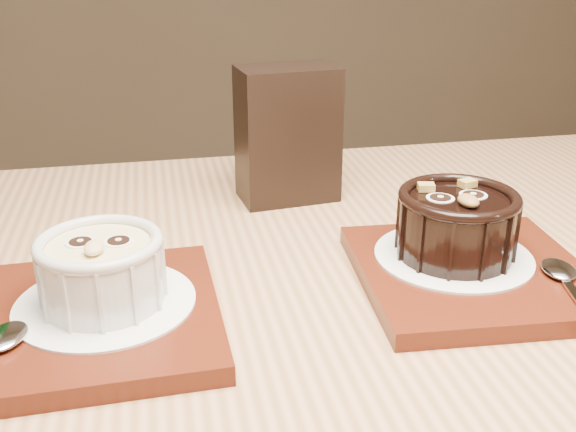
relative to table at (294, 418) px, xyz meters
name	(u,v)px	position (x,y,z in m)	size (l,w,h in m)	color
table	(294,418)	(0.00, 0.00, 0.00)	(1.22, 0.82, 0.75)	#9F6D45
tray_left	(92,319)	(-0.14, 0.02, 0.10)	(0.18, 0.18, 0.01)	#531C0D
doily_left	(106,302)	(-0.13, 0.03, 0.11)	(0.13, 0.13, 0.00)	white
ramekin_white	(101,267)	(-0.13, 0.03, 0.14)	(0.09, 0.09, 0.05)	silver
tray_right	(472,274)	(0.15, 0.02, 0.10)	(0.18, 0.18, 0.01)	#531C0D
doily_right	(453,256)	(0.15, 0.04, 0.11)	(0.13, 0.13, 0.00)	white
ramekin_dark	(457,221)	(0.15, 0.04, 0.14)	(0.10, 0.10, 0.06)	black
spoon_right	(574,291)	(0.20, -0.04, 0.11)	(0.03, 0.13, 0.01)	silver
condiment_stand	(288,134)	(0.05, 0.24, 0.16)	(0.10, 0.06, 0.14)	black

